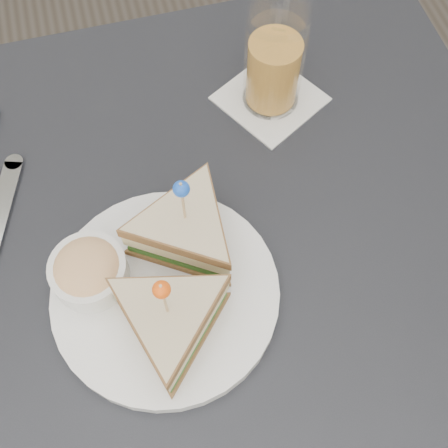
# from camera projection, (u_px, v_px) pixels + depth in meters

# --- Properties ---
(ground_plane) EXTENTS (3.50, 3.50, 0.00)m
(ground_plane) POSITION_uv_depth(u_px,v_px,m) (221.00, 382.00, 1.33)
(ground_plane) COLOR #3F3833
(table) EXTENTS (0.80, 0.80, 0.75)m
(table) POSITION_uv_depth(u_px,v_px,m) (219.00, 277.00, 0.73)
(table) COLOR black
(table) RESTS_ON ground
(plate_meal) EXTENTS (0.32, 0.32, 0.15)m
(plate_meal) POSITION_uv_depth(u_px,v_px,m) (167.00, 278.00, 0.60)
(plate_meal) COLOR white
(plate_meal) RESTS_ON table
(drink_set) EXTENTS (0.16, 0.16, 0.15)m
(drink_set) POSITION_uv_depth(u_px,v_px,m) (274.00, 64.00, 0.70)
(drink_set) COLOR white
(drink_set) RESTS_ON table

